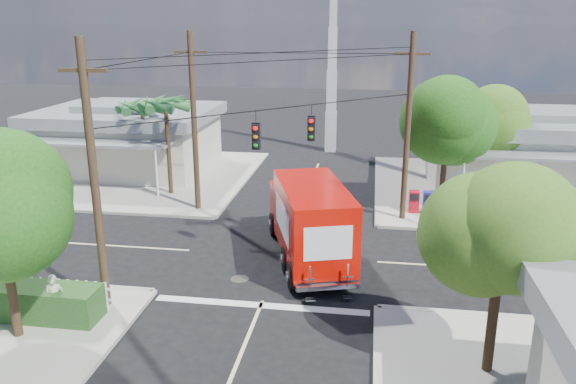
# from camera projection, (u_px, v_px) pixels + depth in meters

# --- Properties ---
(ground) EXTENTS (120.00, 120.00, 0.00)m
(ground) POSITION_uv_depth(u_px,v_px,m) (281.00, 256.00, 23.48)
(ground) COLOR black
(ground) RESTS_ON ground
(sidewalk_ne) EXTENTS (14.12, 14.12, 0.14)m
(sidewalk_ne) POSITION_uv_depth(u_px,v_px,m) (498.00, 191.00, 32.19)
(sidewalk_ne) COLOR #ACA69B
(sidewalk_ne) RESTS_ON ground
(sidewalk_nw) EXTENTS (14.12, 14.12, 0.14)m
(sidewalk_nw) POSITION_uv_depth(u_px,v_px,m) (139.00, 176.00, 35.31)
(sidewalk_nw) COLOR #ACA69B
(sidewalk_nw) RESTS_ON ground
(road_markings) EXTENTS (32.00, 32.00, 0.01)m
(road_markings) POSITION_uv_depth(u_px,v_px,m) (275.00, 271.00, 22.09)
(road_markings) COLOR beige
(road_markings) RESTS_ON ground
(building_ne) EXTENTS (11.80, 10.20, 4.50)m
(building_ne) POSITION_uv_depth(u_px,v_px,m) (528.00, 149.00, 32.32)
(building_ne) COLOR beige
(building_ne) RESTS_ON sidewalk_ne
(building_nw) EXTENTS (10.80, 10.20, 4.30)m
(building_nw) POSITION_uv_depth(u_px,v_px,m) (129.00, 137.00, 36.33)
(building_nw) COLOR beige
(building_nw) RESTS_ON sidewalk_nw
(radio_tower) EXTENTS (0.80, 0.80, 17.00)m
(radio_tower) POSITION_uv_depth(u_px,v_px,m) (332.00, 75.00, 40.66)
(radio_tower) COLOR silver
(radio_tower) RESTS_ON ground
(tree_ne_front) EXTENTS (4.21, 4.14, 6.66)m
(tree_ne_front) POSITION_uv_depth(u_px,v_px,m) (448.00, 120.00, 27.44)
(tree_ne_front) COLOR #422D1C
(tree_ne_front) RESTS_ON sidewalk_ne
(tree_ne_back) EXTENTS (3.77, 3.66, 5.82)m
(tree_ne_back) POSITION_uv_depth(u_px,v_px,m) (493.00, 125.00, 29.32)
(tree_ne_back) COLOR #422D1C
(tree_ne_back) RESTS_ON sidewalk_ne
(tree_se) EXTENTS (3.67, 3.54, 5.62)m
(tree_se) POSITION_uv_depth(u_px,v_px,m) (503.00, 240.00, 14.45)
(tree_se) COLOR #422D1C
(tree_se) RESTS_ON sidewalk_se
(palm_nw_front) EXTENTS (3.01, 3.08, 5.59)m
(palm_nw_front) POSITION_uv_depth(u_px,v_px,m) (166.00, 106.00, 30.17)
(palm_nw_front) COLOR #422D1C
(palm_nw_front) RESTS_ON sidewalk_nw
(palm_nw_back) EXTENTS (3.01, 3.08, 5.19)m
(palm_nw_back) POSITION_uv_depth(u_px,v_px,m) (142.00, 108.00, 31.98)
(palm_nw_back) COLOR #422D1C
(palm_nw_back) RESTS_ON sidewalk_nw
(utility_poles) EXTENTS (12.00, 10.68, 9.00)m
(utility_poles) POSITION_uv_depth(u_px,v_px,m) (250.00, 138.00, 23.86)
(utility_poles) COLOR #473321
(utility_poles) RESTS_ON ground
(picket_fence) EXTENTS (5.94, 0.06, 1.00)m
(picket_fence) POSITION_uv_depth(u_px,v_px,m) (29.00, 289.00, 19.11)
(picket_fence) COLOR silver
(picket_fence) RESTS_ON sidewalk_sw
(hedge_sw) EXTENTS (6.20, 1.20, 1.10)m
(hedge_sw) POSITION_uv_depth(u_px,v_px,m) (9.00, 299.00, 18.38)
(hedge_sw) COLOR #1E4018
(hedge_sw) RESTS_ON sidewalk_sw
(vending_boxes) EXTENTS (1.90, 0.50, 1.10)m
(vending_boxes) POSITION_uv_depth(u_px,v_px,m) (428.00, 202.00, 28.21)
(vending_boxes) COLOR red
(vending_boxes) RESTS_ON sidewalk_ne
(delivery_truck) EXTENTS (4.43, 8.03, 3.34)m
(delivery_truck) POSITION_uv_depth(u_px,v_px,m) (309.00, 220.00, 22.71)
(delivery_truck) COLOR black
(delivery_truck) RESTS_ON ground
(parked_car) EXTENTS (5.36, 3.19, 1.40)m
(parked_car) POSITION_uv_depth(u_px,v_px,m) (561.00, 236.00, 23.76)
(parked_car) COLOR silver
(parked_car) RESTS_ON ground
(pedestrian) EXTENTS (0.70, 0.58, 1.65)m
(pedestrian) POSITION_uv_depth(u_px,v_px,m) (55.00, 299.00, 17.81)
(pedestrian) COLOR #BCB99D
(pedestrian) RESTS_ON sidewalk_sw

